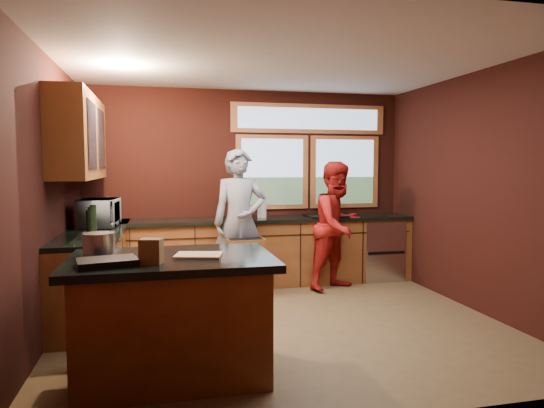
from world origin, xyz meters
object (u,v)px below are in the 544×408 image
object	(u,v)px
stock_pot	(99,244)
person_red	(338,226)
island	(173,316)
cutting_board	(199,255)
person_grey	(240,222)

from	to	relation	value
stock_pot	person_red	bearing A→B (deg)	37.39
island	person_red	bearing A→B (deg)	45.62
stock_pot	island	bearing A→B (deg)	-15.26
person_red	cutting_board	world-z (taller)	person_red
person_grey	stock_pot	xyz separation A→B (m)	(-1.44, -2.11, 0.11)
person_grey	stock_pot	size ratio (longest dim) A/B	7.72
person_red	person_grey	bearing A→B (deg)	152.05
person_grey	island	bearing A→B (deg)	-110.28
island	person_red	size ratio (longest dim) A/B	0.91
stock_pot	cutting_board	bearing A→B (deg)	-14.93
island	cutting_board	size ratio (longest dim) A/B	4.43
cutting_board	stock_pot	xyz separation A→B (m)	(-0.75, 0.20, 0.08)
island	person_red	world-z (taller)	person_red
person_red	stock_pot	world-z (taller)	person_red
island	person_red	xyz separation A→B (m)	(2.21, 2.26, 0.37)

